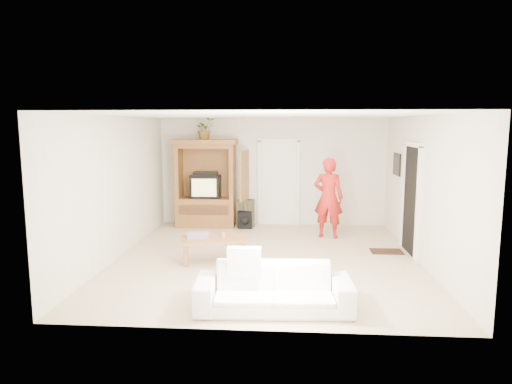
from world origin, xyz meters
TOP-DOWN VIEW (x-y plane):
  - floor at (0.00, 0.00)m, footprint 6.00×6.00m
  - ceiling at (0.00, 0.00)m, footprint 6.00×6.00m
  - wall_back at (0.00, 3.00)m, footprint 5.50×0.00m
  - wall_front at (0.00, -3.00)m, footprint 5.50×0.00m
  - wall_left at (-2.75, 0.00)m, footprint 0.00×6.00m
  - wall_right at (2.75, 0.00)m, footprint 0.00×6.00m
  - armoire at (-1.58, 2.66)m, footprint 1.82×1.14m
  - door_back at (0.15, 2.97)m, footprint 0.85×0.05m
  - doorway_right at (2.73, 0.60)m, footprint 0.05×0.90m
  - framed_picture at (2.73, 1.90)m, footprint 0.03×0.60m
  - doormat at (2.30, 0.60)m, footprint 0.60×0.40m
  - plant at (-1.60, 2.63)m, footprint 0.60×0.60m
  - man at (1.26, 1.70)m, footprint 0.73×0.58m
  - sofa at (0.20, -2.35)m, footprint 2.09×0.90m
  - coffee_table at (-0.93, -0.25)m, footprint 1.29×0.91m
  - towel at (-1.23, -0.25)m, footprint 0.43×0.35m
  - candle at (-0.77, -0.19)m, footprint 0.08×0.08m
  - backpack_black at (-0.63, 2.43)m, footprint 0.34×0.22m
  - backpack_olive at (-0.62, 2.57)m, footprint 0.40×0.33m

SIDE VIEW (x-z plane):
  - floor at x=0.00m, z-range 0.00..0.00m
  - doormat at x=2.30m, z-range 0.00..0.02m
  - backpack_black at x=-0.63m, z-range 0.00..0.41m
  - sofa at x=0.20m, z-range 0.00..0.60m
  - backpack_olive at x=-0.62m, z-range 0.00..0.68m
  - coffee_table at x=-0.93m, z-range 0.16..0.60m
  - towel at x=-1.23m, z-range 0.44..0.52m
  - candle at x=-0.77m, z-range 0.44..0.54m
  - man at x=1.26m, z-range 0.00..1.76m
  - armoire at x=-1.58m, z-range -0.14..1.96m
  - door_back at x=0.15m, z-range 0.00..2.04m
  - doorway_right at x=2.73m, z-range 0.00..2.04m
  - wall_back at x=0.00m, z-range -1.45..4.05m
  - wall_front at x=0.00m, z-range -1.45..4.05m
  - wall_left at x=-2.75m, z-range -1.70..4.30m
  - wall_right at x=2.75m, z-range -1.70..4.30m
  - framed_picture at x=2.73m, z-range 1.36..1.84m
  - plant at x=-1.60m, z-range 2.10..2.61m
  - ceiling at x=0.00m, z-range 2.60..2.60m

